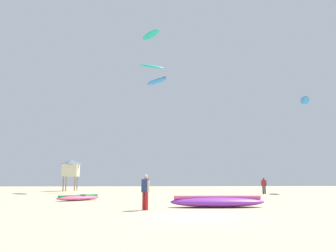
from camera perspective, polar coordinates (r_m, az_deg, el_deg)
name	(u,v)px	position (r m, az deg, el deg)	size (l,w,h in m)	color
ground_plane	(194,217)	(14.00, 4.63, -15.53)	(120.00, 120.00, 0.00)	beige
person_foreground	(145,189)	(16.96, -3.98, -10.91)	(0.43, 0.47, 1.78)	#B21E23
person_midground	(264,184)	(36.76, 16.37, -9.75)	(0.50, 0.38, 1.70)	#2D2D33
kite_grounded_near	(217,202)	(18.82, 8.62, -12.91)	(5.28, 1.54, 0.67)	purple
kite_grounded_mid	(79,198)	(25.31, -15.33, -11.96)	(3.24, 3.18, 0.44)	#E5598C
lifeguard_tower	(71,168)	(46.84, -16.56, -7.04)	(2.30, 2.30, 4.15)	#8C704C
kite_aloft_0	(151,35)	(52.59, -3.02, 15.61)	(3.28, 4.11, 0.65)	#19B29E
kite_aloft_2	(305,100)	(45.19, 22.77, 4.15)	(2.22, 3.91, 0.82)	blue
kite_aloft_3	(157,81)	(32.32, -2.00, 7.80)	(2.39, 2.83, 0.35)	blue
kite_aloft_4	(152,66)	(49.54, -2.79, 10.34)	(3.89, 2.25, 0.80)	#19B29E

